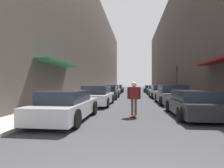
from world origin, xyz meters
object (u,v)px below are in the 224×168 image
object	(u,v)px
parked_car_left_2	(109,92)
parked_car_left_3	(113,90)
parked_car_right_1	(172,95)
parked_car_left_0	(67,106)
skateboarder	(134,95)
parked_car_left_1	(97,96)
parked_car_right_3	(154,90)
parked_car_right_4	(150,89)
parked_car_right_2	(160,92)
traffic_light	(177,78)
parked_car_right_0	(194,104)
parked_car_left_4	(117,89)

from	to	relation	value
parked_car_left_2	parked_car_left_3	world-z (taller)	parked_car_left_3
parked_car_right_1	parked_car_left_0	bearing A→B (deg)	-130.69
skateboarder	parked_car_left_1	bearing A→B (deg)	123.42
parked_car_left_2	parked_car_left_3	xyz separation A→B (m)	(-0.21, 5.64, 0.01)
parked_car_right_3	skateboarder	xyz separation A→B (m)	(-2.74, -16.36, 0.37)
parked_car_right_3	parked_car_left_0	bearing A→B (deg)	-107.51
skateboarder	parked_car_right_4	bearing A→B (deg)	83.02
parked_car_right_3	parked_car_left_1	bearing A→B (deg)	-113.01
parked_car_left_1	parked_car_right_2	distance (m)	8.59
parked_car_right_3	traffic_light	xyz separation A→B (m)	(2.04, -4.06, 1.57)
parked_car_right_2	skateboarder	xyz separation A→B (m)	(-2.69, -10.68, 0.35)
parked_car_left_1	traffic_light	size ratio (longest dim) A/B	1.23
parked_car_right_0	parked_car_right_3	size ratio (longest dim) A/B	0.89
parked_car_left_4	parked_car_left_0	bearing A→B (deg)	-89.98
parked_car_right_1	parked_car_right_3	xyz separation A→B (m)	(-0.03, 11.02, -0.06)
parked_car_right_0	parked_car_left_1	bearing A→B (deg)	145.89
parked_car_left_0	parked_car_left_4	size ratio (longest dim) A/B	1.01
parked_car_right_3	parked_car_right_4	world-z (taller)	parked_car_right_3
parked_car_left_4	parked_car_right_3	xyz separation A→B (m)	(5.52, -4.21, -0.01)
parked_car_left_2	parked_car_right_4	xyz separation A→B (m)	(5.25, 12.69, -0.02)
parked_car_left_3	skateboarder	world-z (taller)	skateboarder
parked_car_left_4	parked_car_right_1	xyz separation A→B (m)	(5.55, -15.23, 0.05)
parked_car_right_1	parked_car_right_2	size ratio (longest dim) A/B	0.98
parked_car_left_0	parked_car_left_4	xyz separation A→B (m)	(-0.01, 21.68, 0.02)
parked_car_left_0	parked_car_left_2	xyz separation A→B (m)	(0.22, 10.50, 0.01)
parked_car_left_3	parked_car_right_0	distance (m)	15.72
parked_car_right_0	parked_car_right_1	distance (m)	5.04
parked_car_left_1	traffic_light	bearing A→B (deg)	48.93
parked_car_right_4	traffic_light	size ratio (longest dim) A/B	1.19
parked_car_right_2	skateboarder	distance (m)	11.02
parked_car_left_0	parked_car_right_0	bearing A→B (deg)	14.39
parked_car_right_4	parked_car_left_4	bearing A→B (deg)	-164.47
parked_car_right_2	parked_car_right_3	distance (m)	5.68
parked_car_left_0	traffic_light	distance (m)	15.47
parked_car_left_2	parked_car_right_2	distance (m)	5.39
parked_car_left_1	parked_car_right_0	world-z (taller)	parked_car_left_1
parked_car_left_4	skateboarder	size ratio (longest dim) A/B	2.70
parked_car_left_1	traffic_light	world-z (taller)	traffic_light
parked_car_right_0	parked_car_right_1	xyz separation A→B (m)	(0.05, 5.03, 0.09)
parked_car_right_3	skateboarder	size ratio (longest dim) A/B	2.82
parked_car_left_3	parked_car_right_3	distance (m)	5.66
parked_car_left_0	parked_car_right_1	bearing A→B (deg)	49.31
parked_car_right_3	skateboarder	world-z (taller)	skateboarder
parked_car_left_3	parked_car_right_3	world-z (taller)	parked_car_left_3
parked_car_left_0	traffic_light	size ratio (longest dim) A/B	1.32
parked_car_left_2	traffic_light	world-z (taller)	traffic_light
parked_car_right_1	parked_car_right_4	xyz separation A→B (m)	(-0.07, 16.76, -0.08)
parked_car_left_1	parked_car_left_2	size ratio (longest dim) A/B	0.94
parked_car_right_4	traffic_light	bearing A→B (deg)	-77.98
parked_car_right_1	skateboarder	distance (m)	6.02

